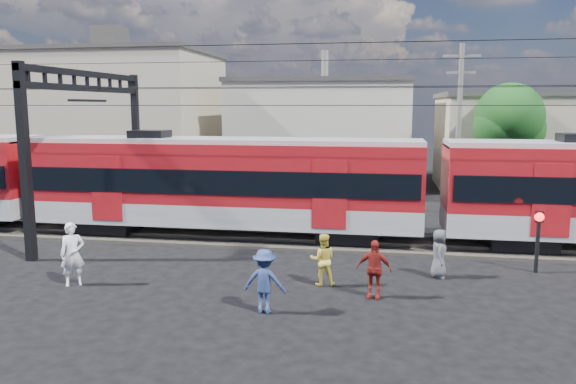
{
  "coord_description": "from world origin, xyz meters",
  "views": [
    {
      "loc": [
        2.36,
        -14.18,
        5.5
      ],
      "look_at": [
        -0.93,
        5.0,
        2.49
      ],
      "focal_mm": 35.0,
      "sensor_mm": 36.0,
      "label": 1
    }
  ],
  "objects_px": {
    "commuter_train": "(230,181)",
    "pedestrian_a": "(73,254)",
    "pedestrian_c": "(265,281)",
    "crossing_signal": "(538,230)"
  },
  "relations": [
    {
      "from": "commuter_train",
      "to": "pedestrian_a",
      "type": "xyz_separation_m",
      "value": [
        -3.11,
        -6.81,
        -1.42
      ]
    },
    {
      "from": "commuter_train",
      "to": "pedestrian_c",
      "type": "xyz_separation_m",
      "value": [
        3.21,
        -8.1,
        -1.53
      ]
    },
    {
      "from": "pedestrian_a",
      "to": "crossing_signal",
      "type": "relative_size",
      "value": 0.95
    },
    {
      "from": "pedestrian_a",
      "to": "pedestrian_c",
      "type": "xyz_separation_m",
      "value": [
        6.31,
        -1.29,
        -0.11
      ]
    },
    {
      "from": "commuter_train",
      "to": "pedestrian_c",
      "type": "height_order",
      "value": "commuter_train"
    },
    {
      "from": "commuter_train",
      "to": "pedestrian_c",
      "type": "relative_size",
      "value": 28.84
    },
    {
      "from": "commuter_train",
      "to": "pedestrian_c",
      "type": "bearing_deg",
      "value": -68.41
    },
    {
      "from": "commuter_train",
      "to": "crossing_signal",
      "type": "height_order",
      "value": "commuter_train"
    },
    {
      "from": "pedestrian_c",
      "to": "crossing_signal",
      "type": "distance_m",
      "value": 9.61
    },
    {
      "from": "pedestrian_c",
      "to": "crossing_signal",
      "type": "relative_size",
      "value": 0.84
    }
  ]
}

